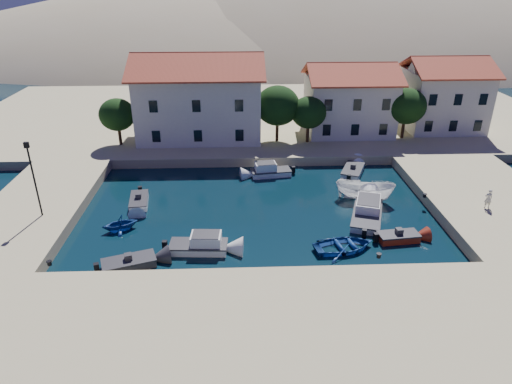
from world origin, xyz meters
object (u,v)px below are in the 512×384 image
building_mid (349,97)px  boat_east (364,200)px  pedestrian (488,199)px  cabin_cruiser_south (198,245)px  cabin_cruiser_east (367,213)px  building_right (444,92)px  building_left (199,95)px  rowboat_south (343,249)px  lamppost (33,172)px

building_mid → boat_east: bearing=-97.0°
boat_east → pedestrian: size_ratio=3.13×
cabin_cruiser_south → boat_east: cabin_cruiser_south is taller
cabin_cruiser_south → cabin_cruiser_east: size_ratio=0.71×
cabin_cruiser_east → boat_east: 3.60m
boat_east → building_right: bearing=-20.2°
building_left → rowboat_south: bearing=-63.5°
rowboat_south → building_left: bearing=14.8°
lamppost → rowboat_south: lamppost is taller
building_mid → building_right: 12.04m
rowboat_south → cabin_cruiser_east: size_ratio=0.74×
cabin_cruiser_south → cabin_cruiser_east: (13.80, 4.42, -0.00)m
building_mid → building_right: size_ratio=1.11×
building_left → building_right: size_ratio=1.56×
cabin_cruiser_south → rowboat_south: (10.83, -0.27, -0.48)m
rowboat_south → pedestrian: 13.71m
building_right → cabin_cruiser_east: bearing=-124.1°
building_right → pedestrian: 23.00m
building_left → cabin_cruiser_south: (1.39, -24.25, -5.46)m
building_mid → building_right: building_right is taller
building_left → building_right: 30.07m
rowboat_south → cabin_cruiser_south: bearing=76.9°
rowboat_south → cabin_cruiser_east: 5.57m
building_right → boat_east: bearing=-127.6°
lamppost → rowboat_south: 24.62m
cabin_cruiser_east → building_right: bearing=-15.8°
cabin_cruiser_east → boat_east: cabin_cruiser_east is taller
lamppost → pedestrian: size_ratio=3.69×
pedestrian → cabin_cruiser_east: bearing=1.9°
building_left → lamppost: bearing=-119.9°
building_left → building_mid: 18.04m
boat_east → building_mid: bearing=10.4°
building_right → lamppost: 46.98m
rowboat_south → boat_east: size_ratio=0.87×
lamppost → boat_east: size_ratio=1.18×
building_mid → cabin_cruiser_east: bearing=-97.7°
building_mid → cabin_cruiser_south: (-16.61, -25.25, -4.75)m
building_mid → cabin_cruiser_south: bearing=-123.3°
building_mid → pedestrian: (7.11, -21.18, -3.38)m
building_mid → boat_east: size_ratio=1.99×
building_left → building_mid: size_ratio=1.40×
pedestrian → boat_east: bearing=-18.7°
building_right → boat_east: 23.78m
building_right → cabin_cruiser_south: bearing=-137.5°
building_mid → cabin_cruiser_east: (-2.80, -20.83, -4.75)m
building_left → cabin_cruiser_east: size_ratio=2.38×
building_right → cabin_cruiser_east: (-14.80, -21.83, -5.00)m
building_left → cabin_cruiser_east: 25.57m
cabin_cruiser_south → rowboat_south: size_ratio=0.95×
building_left → boat_east: (15.87, -16.32, -5.94)m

